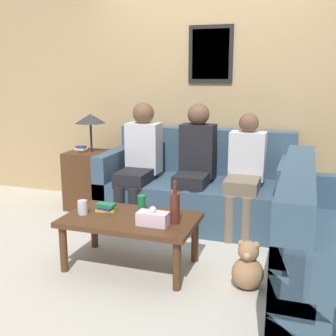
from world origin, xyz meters
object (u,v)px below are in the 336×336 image
Objects in this scene: couch_main at (198,190)px; drinking_glass at (83,207)px; coffee_table at (131,224)px; teddy_bear at (248,268)px; person_left at (140,158)px; wine_bottle at (175,207)px; person_middle at (195,160)px; person_right at (245,169)px.

drinking_glass is at bearing -115.58° from couch_main.
coffee_table is 2.88× the size of teddy_bear.
person_left is 1.76m from teddy_bear.
drinking_glass reaches higher than teddy_bear.
coffee_table is at bearing 178.17° from wine_bottle.
coffee_table is 0.85× the size of person_left.
drinking_glass is at bearing 179.47° from teddy_bear.
teddy_bear is at bearing -5.26° from wine_bottle.
person_left is 0.58m from person_middle.
person_middle is at bearing 97.08° from wine_bottle.
person_right reaches higher than drinking_glass.
teddy_bear is (0.70, -1.15, -0.51)m from person_middle.
couch_main is at bearing 79.59° from coffee_table.
person_left reaches higher than person_right.
person_right is at bearing 45.26° from drinking_glass.
person_right reaches higher than couch_main.
person_middle is (0.01, -0.15, 0.35)m from couch_main.
person_middle is at bearing -88.02° from couch_main.
couch_main is 0.60m from person_right.
person_middle is at bearing 121.33° from teddy_bear.
couch_main is at bearing 118.41° from teddy_bear.
person_right is (0.73, 1.07, 0.26)m from coffee_table.
couch_main is at bearing 162.03° from person_right.
drinking_glass is 1.35m from teddy_bear.
person_left reaches higher than coffee_table.
person_left is 1.07m from person_right.
coffee_table is (-0.23, -1.24, 0.04)m from couch_main.
teddy_bear is (0.56, -0.05, -0.38)m from wine_bottle.
wine_bottle is 0.29× the size of person_right.
person_left is (0.04, 1.09, 0.19)m from drinking_glass.
person_middle is 0.50m from person_right.
person_left reaches higher than drinking_glass.
coffee_table is 1.15m from person_middle.
person_right is at bearing -0.99° from person_middle.
wine_bottle is 0.68m from teddy_bear.
person_left reaches higher than wine_bottle.
couch_main is 0.38m from person_middle.
coffee_table is at bearing -71.73° from person_left.
couch_main is 16.83× the size of drinking_glass.
person_middle is at bearing 77.89° from coffee_table.
wine_bottle is 1.15m from person_right.
wine_bottle is 0.76m from drinking_glass.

